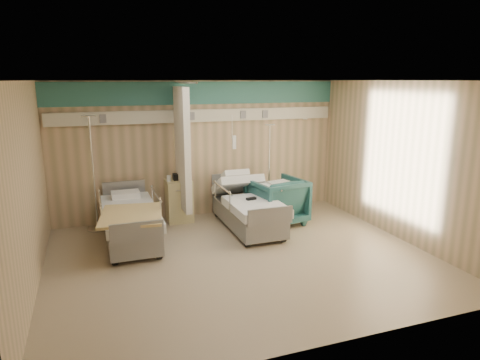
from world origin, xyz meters
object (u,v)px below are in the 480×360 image
at_px(bedside_cabinet, 179,201).
at_px(iv_stand_right, 269,194).
at_px(visitor_armchair, 276,201).
at_px(bed_left, 131,226).
at_px(bed_right, 248,213).
at_px(iv_stand_left, 96,207).

height_order(bedside_cabinet, iv_stand_right, iv_stand_right).
bearing_deg(visitor_armchair, bedside_cabinet, -32.77).
height_order(bed_left, visitor_armchair, visitor_armchair).
relative_size(bed_right, bed_left, 1.00).
relative_size(iv_stand_right, iv_stand_left, 0.87).
distance_m(bed_left, iv_stand_left, 1.06).
bearing_deg(bed_right, iv_stand_right, 46.84).
bearing_deg(bed_left, iv_stand_right, 15.98).
distance_m(bed_right, bedside_cabinet, 1.46).
bearing_deg(bed_left, bed_right, 0.00).
distance_m(visitor_armchair, iv_stand_right, 0.77).
distance_m(bed_left, bedside_cabinet, 1.39).
distance_m(bed_right, visitor_armchair, 0.68).
bearing_deg(bedside_cabinet, bed_left, -139.40).
relative_size(bed_left, bedside_cabinet, 2.54).
bearing_deg(iv_stand_left, bed_left, -58.73).
height_order(bed_right, bedside_cabinet, bedside_cabinet).
height_order(bed_right, bed_left, same).
height_order(bedside_cabinet, iv_stand_left, iv_stand_left).
distance_m(bed_right, bed_left, 2.20).
xyz_separation_m(visitor_armchair, iv_stand_left, (-3.40, 0.79, -0.01)).
xyz_separation_m(bed_right, bedside_cabinet, (-1.15, 0.90, 0.11)).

